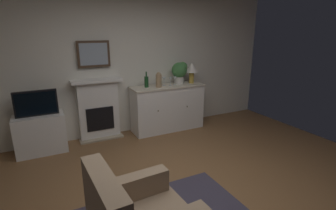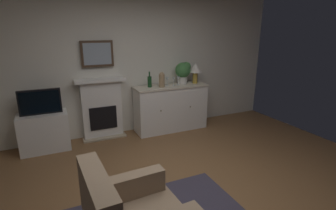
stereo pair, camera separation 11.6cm
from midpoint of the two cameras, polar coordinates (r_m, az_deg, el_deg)
name	(u,v)px [view 2 (the right image)]	position (r m, az deg, el deg)	size (l,w,h in m)	color
ground_plane	(192,203)	(3.28, 6.43, -20.79)	(6.19, 4.93, 0.10)	brown
wall_rear	(129,58)	(4.88, -7.96, 10.38)	(6.19, 0.06, 2.85)	silver
fireplace_unit	(102,108)	(4.80, -13.82, -0.75)	(0.87, 0.30, 1.10)	white
framed_picture	(97,54)	(4.66, -14.75, 10.95)	(0.55, 0.04, 0.45)	#473323
sideboard_cabinet	(171,108)	(5.05, 1.28, -0.59)	(1.43, 0.49, 0.89)	white
table_lamp	(195,69)	(5.14, 6.75, 7.90)	(0.26, 0.26, 0.40)	#B79338
wine_bottle	(150,81)	(4.78, -3.42, 5.26)	(0.08, 0.08, 0.29)	#193F1E
wine_glass_left	(167,79)	(4.89, 0.52, 5.72)	(0.07, 0.07, 0.16)	silver
wine_glass_center	(174,79)	(4.89, 1.95, 5.71)	(0.07, 0.07, 0.16)	silver
wine_glass_right	(178,79)	(4.97, 2.94, 5.86)	(0.07, 0.07, 0.16)	silver
vase_decorative	(162,80)	(4.78, -0.70, 5.67)	(0.11, 0.11, 0.28)	#9E7F5B
tv_cabinet	(45,132)	(4.65, -25.11, -5.44)	(0.75, 0.42, 0.63)	white
tv_set	(40,102)	(4.48, -25.90, 0.60)	(0.62, 0.07, 0.40)	black
potted_plant_small	(183,71)	(5.06, 4.09, 7.58)	(0.30, 0.30, 0.43)	beige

